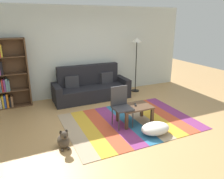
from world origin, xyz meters
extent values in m
plane|color=tan|center=(0.00, 0.00, 0.00)|extent=(14.00, 14.00, 0.00)
cube|color=silver|center=(0.00, 2.55, 1.35)|extent=(6.80, 0.10, 2.70)
cube|color=tan|center=(-1.06, 0.13, 0.01)|extent=(0.33, 2.15, 0.01)
cube|color=gold|center=(-0.73, 0.13, 0.01)|extent=(0.33, 2.15, 0.01)
cube|color=#C64C2D|center=(-0.40, 0.13, 0.01)|extent=(0.33, 2.15, 0.01)
cube|color=#843370|center=(-0.07, 0.13, 0.01)|extent=(0.33, 2.15, 0.01)
cube|color=teal|center=(0.26, 0.13, 0.01)|extent=(0.33, 2.15, 0.01)
cube|color=tan|center=(0.59, 0.13, 0.01)|extent=(0.33, 2.15, 0.01)
cube|color=gold|center=(0.92, 0.13, 0.01)|extent=(0.33, 2.15, 0.01)
cube|color=#C64C2D|center=(1.25, 0.13, 0.01)|extent=(0.33, 2.15, 0.01)
cube|color=#843370|center=(1.58, 0.13, 0.01)|extent=(0.33, 2.15, 0.01)
cube|color=black|center=(-0.02, 1.95, 0.20)|extent=(1.90, 0.80, 0.40)
cube|color=black|center=(-0.02, 2.25, 0.70)|extent=(1.90, 0.20, 0.60)
cube|color=black|center=(-1.06, 1.95, 0.28)|extent=(0.18, 0.80, 0.56)
cube|color=black|center=(1.02, 1.95, 0.28)|extent=(0.18, 0.80, 0.56)
cube|color=#333338|center=(-0.57, 2.13, 0.56)|extent=(0.42, 0.19, 0.36)
cube|color=#333338|center=(0.53, 2.13, 0.56)|extent=(0.42, 0.19, 0.36)
cube|color=brown|center=(-1.73, 2.30, 0.93)|extent=(0.04, 0.28, 1.85)
cube|color=brown|center=(-2.16, 2.43, 0.93)|extent=(0.90, 0.01, 1.85)
cube|color=brown|center=(-2.16, 2.30, 0.02)|extent=(0.86, 0.28, 0.02)
cube|color=brown|center=(-2.16, 2.30, 0.47)|extent=(0.86, 0.28, 0.02)
cube|color=brown|center=(-2.16, 2.30, 0.93)|extent=(0.86, 0.28, 0.02)
cube|color=brown|center=(-2.16, 2.30, 1.38)|extent=(0.86, 0.28, 0.02)
cube|color=brown|center=(-2.16, 2.30, 1.84)|extent=(0.86, 0.28, 0.02)
cube|color=silver|center=(-2.51, 2.29, 0.17)|extent=(0.05, 0.24, 0.29)
cube|color=gold|center=(-2.45, 2.26, 0.20)|extent=(0.05, 0.19, 0.34)
cube|color=#334CB2|center=(-2.39, 2.27, 0.20)|extent=(0.05, 0.21, 0.34)
cube|color=orange|center=(-2.33, 2.27, 0.21)|extent=(0.05, 0.20, 0.37)
cube|color=black|center=(-2.27, 2.26, 0.17)|extent=(0.05, 0.17, 0.28)
cube|color=#8C6647|center=(-2.22, 2.25, 0.18)|extent=(0.05, 0.16, 0.30)
cube|color=#668C99|center=(-2.44, 2.29, 0.62)|extent=(0.03, 0.24, 0.27)
cube|color=red|center=(-2.40, 2.26, 0.64)|extent=(0.04, 0.19, 0.32)
cube|color=purple|center=(-2.35, 2.27, 0.64)|extent=(0.04, 0.20, 0.32)
cube|color=#668C99|center=(-2.29, 2.29, 0.65)|extent=(0.05, 0.24, 0.34)
cube|color=#668C99|center=(-2.24, 2.29, 0.63)|extent=(0.03, 0.25, 0.29)
cube|color=black|center=(-2.35, 2.26, 1.11)|extent=(0.05, 0.18, 0.34)
cube|color=gold|center=(-2.30, 2.26, 1.55)|extent=(0.04, 0.19, 0.31)
cube|color=#513826|center=(0.34, 0.05, 0.40)|extent=(0.74, 0.52, 0.04)
cube|color=#513826|center=(0.01, -0.17, 0.20)|extent=(0.06, 0.06, 0.37)
cube|color=#513826|center=(0.68, -0.17, 0.20)|extent=(0.06, 0.06, 0.37)
cube|color=#513826|center=(0.01, 0.27, 0.20)|extent=(0.06, 0.06, 0.37)
cube|color=#513826|center=(0.68, 0.27, 0.20)|extent=(0.06, 0.06, 0.37)
ellipsoid|color=white|center=(0.47, -0.59, 0.13)|extent=(0.63, 0.44, 0.23)
ellipsoid|color=#473D33|center=(-1.39, -0.28, 0.13)|extent=(0.22, 0.30, 0.26)
sphere|color=#473D33|center=(-1.39, -0.39, 0.30)|extent=(0.15, 0.15, 0.15)
ellipsoid|color=black|center=(-1.39, -0.45, 0.29)|extent=(0.06, 0.07, 0.05)
ellipsoid|color=black|center=(-1.44, -0.37, 0.36)|extent=(0.05, 0.04, 0.08)
ellipsoid|color=black|center=(-1.33, -0.37, 0.36)|extent=(0.05, 0.04, 0.08)
sphere|color=#473D33|center=(-1.45, -0.42, 0.03)|extent=(0.06, 0.06, 0.06)
sphere|color=#473D33|center=(-1.33, -0.42, 0.03)|extent=(0.06, 0.06, 0.06)
cylinder|color=black|center=(1.57, 2.09, 0.01)|extent=(0.26, 0.26, 0.02)
cylinder|color=black|center=(1.57, 2.09, 0.83)|extent=(0.03, 0.03, 1.60)
cone|color=white|center=(1.57, 2.09, 1.70)|extent=(0.32, 0.32, 0.14)
cube|color=black|center=(0.38, 0.10, 0.43)|extent=(0.10, 0.16, 0.02)
cube|color=#38383D|center=(0.00, 0.00, 0.44)|extent=(0.40, 0.40, 0.03)
cube|color=#38383D|center=(0.00, 0.18, 0.68)|extent=(0.40, 0.03, 0.44)
cylinder|color=#38383D|center=(-0.17, -0.17, 0.21)|extent=(0.02, 0.02, 0.42)
cylinder|color=#38383D|center=(0.17, -0.17, 0.21)|extent=(0.02, 0.02, 0.42)
cylinder|color=#38383D|center=(-0.17, 0.17, 0.21)|extent=(0.02, 0.02, 0.42)
cylinder|color=#38383D|center=(0.17, 0.17, 0.21)|extent=(0.02, 0.02, 0.42)
camera|label=1|loc=(-2.05, -3.90, 2.29)|focal=34.71mm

